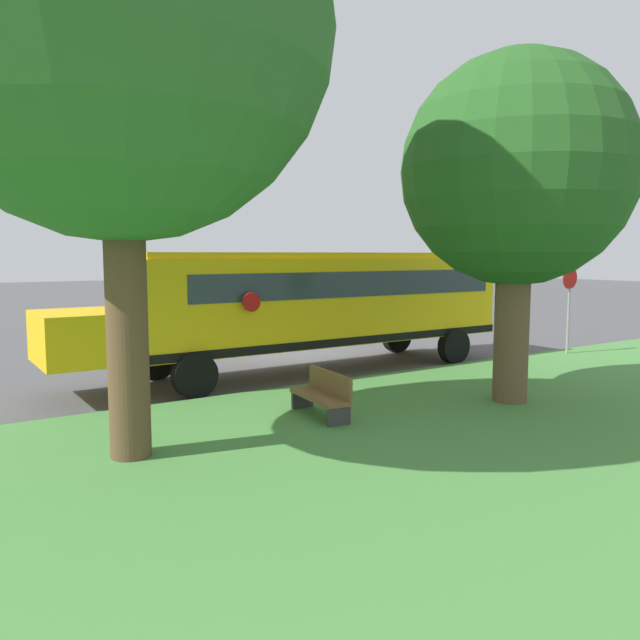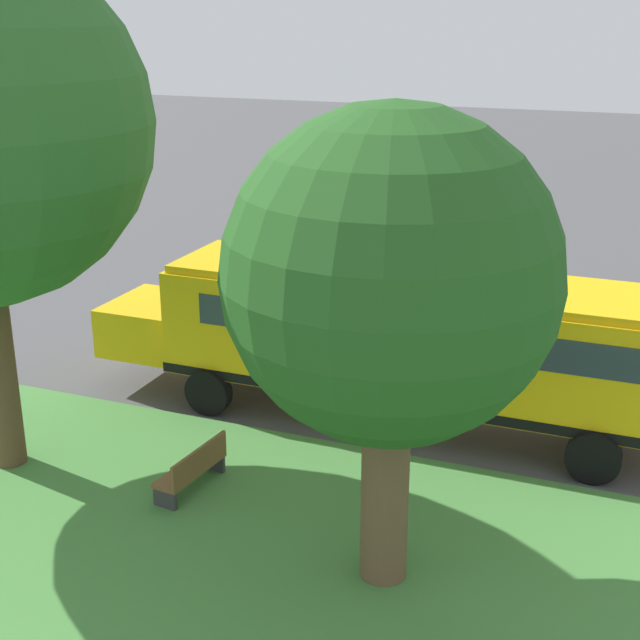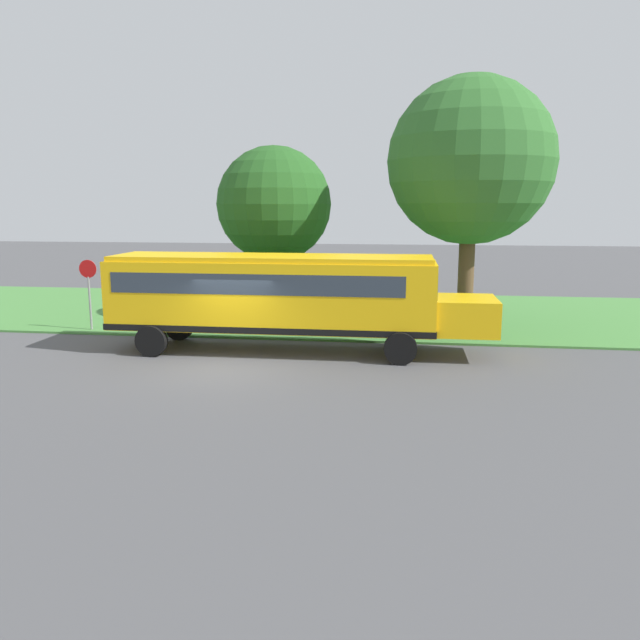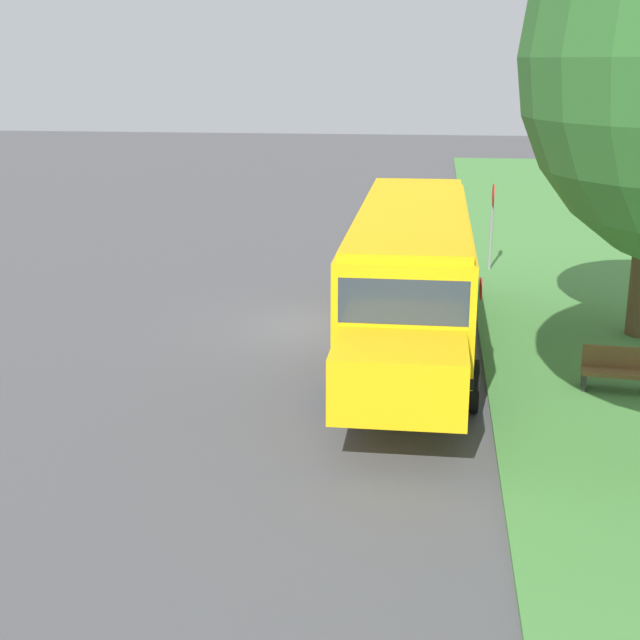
{
  "view_description": "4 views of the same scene",
  "coord_description": "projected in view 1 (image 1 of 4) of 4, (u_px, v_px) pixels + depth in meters",
  "views": [
    {
      "loc": [
        -16.22,
        10.26,
        3.12
      ],
      "look_at": [
        -2.67,
        1.29,
        1.4
      ],
      "focal_mm": 35.0,
      "sensor_mm": 36.0,
      "label": 1
    },
    {
      "loc": [
        -18.81,
        -3.41,
        8.18
      ],
      "look_at": [
        -0.98,
        3.67,
        1.45
      ],
      "focal_mm": 50.0,
      "sensor_mm": 36.0,
      "label": 2
    },
    {
      "loc": [
        17.37,
        5.23,
        4.76
      ],
      "look_at": [
        -1.64,
        2.65,
        1.21
      ],
      "focal_mm": 35.0,
      "sensor_mm": 36.0,
      "label": 3
    },
    {
      "loc": [
        -2.83,
        20.98,
        6.33
      ],
      "look_at": [
        -0.81,
        5.33,
        1.73
      ],
      "focal_mm": 50.0,
      "sensor_mm": 36.0,
      "label": 4
    }
  ],
  "objects": [
    {
      "name": "grass_verge",
      "position": [
        607.0,
        427.0,
        11.11
      ],
      "size": [
        12.0,
        80.0,
        0.08
      ],
      "primitive_type": "cube",
      "color": "#47843D",
      "rests_on": "ground"
    },
    {
      "name": "oak_tree_roadside_mid",
      "position": [
        111.0,
        16.0,
        8.67
      ],
      "size": [
        6.2,
        6.2,
        9.47
      ],
      "color": "brown",
      "rests_on": "ground"
    },
    {
      "name": "oak_tree_beside_bus",
      "position": [
        520.0,
        171.0,
        12.43
      ],
      "size": [
        4.64,
        4.64,
        7.12
      ],
      "color": "brown",
      "rests_on": "ground"
    },
    {
      "name": "ground_plane",
      "position": [
        307.0,
        355.0,
        19.41
      ],
      "size": [
        120.0,
        120.0,
        0.0
      ],
      "primitive_type": "plane",
      "color": "#4C4C4F"
    },
    {
      "name": "stop_sign",
      "position": [
        569.0,
        300.0,
        19.02
      ],
      "size": [
        0.08,
        0.68,
        2.74
      ],
      "color": "gray",
      "rests_on": "ground"
    },
    {
      "name": "park_bench",
      "position": [
        323.0,
        395.0,
        11.74
      ],
      "size": [
        1.64,
        0.66,
        0.92
      ],
      "color": "brown",
      "rests_on": "ground"
    },
    {
      "name": "school_bus",
      "position": [
        314.0,
        299.0,
        16.55
      ],
      "size": [
        2.84,
        12.42,
        3.16
      ],
      "color": "yellow",
      "rests_on": "ground"
    }
  ]
}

